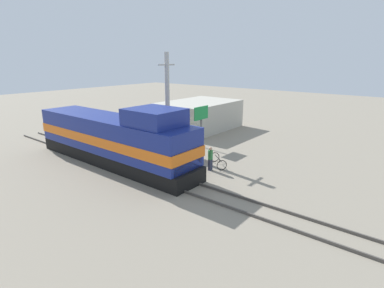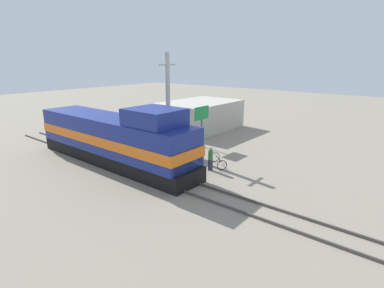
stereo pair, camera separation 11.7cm
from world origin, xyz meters
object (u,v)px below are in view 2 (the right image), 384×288
object	(u,v)px
bicycle	(218,161)
locomotive	(116,139)
utility_pole	(168,103)
person_bystander	(210,158)
billboard_sign	(202,117)
vendor_umbrella	(179,138)

from	to	relation	value
bicycle	locomotive	bearing A→B (deg)	165.49
utility_pole	person_bystander	world-z (taller)	utility_pole
utility_pole	billboard_sign	world-z (taller)	utility_pole
utility_pole	billboard_sign	distance (m)	3.42
utility_pole	vendor_umbrella	size ratio (longest dim) A/B	3.26
locomotive	person_bystander	xyz separation A→B (m)	(3.29, -6.21, -1.00)
vendor_umbrella	billboard_sign	xyz separation A→B (m)	(3.61, 0.57, 1.10)
utility_pole	vendor_umbrella	world-z (taller)	utility_pole
vendor_umbrella	person_bystander	distance (m)	3.66
locomotive	vendor_umbrella	world-z (taller)	locomotive
billboard_sign	bicycle	world-z (taller)	billboard_sign
utility_pole	bicycle	xyz separation A→B (m)	(-0.36, -5.35, -3.77)
locomotive	vendor_umbrella	xyz separation A→B (m)	(3.97, -2.69, -0.26)
billboard_sign	person_bystander	bearing A→B (deg)	-136.43
person_bystander	vendor_umbrella	bearing A→B (deg)	79.06
vendor_umbrella	bicycle	world-z (taller)	vendor_umbrella
person_bystander	bicycle	size ratio (longest dim) A/B	0.87
utility_pole	billboard_sign	size ratio (longest dim) A/B	2.24
billboard_sign	bicycle	xyz separation A→B (m)	(-3.18, -4.00, -2.39)
utility_pole	billboard_sign	xyz separation A→B (m)	(2.82, -1.35, -1.38)
utility_pole	billboard_sign	bearing A→B (deg)	-25.53
vendor_umbrella	bicycle	size ratio (longest dim) A/B	1.28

